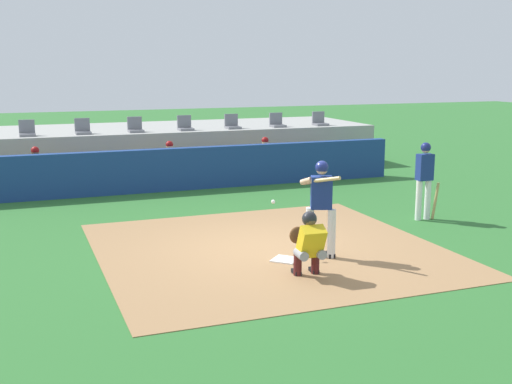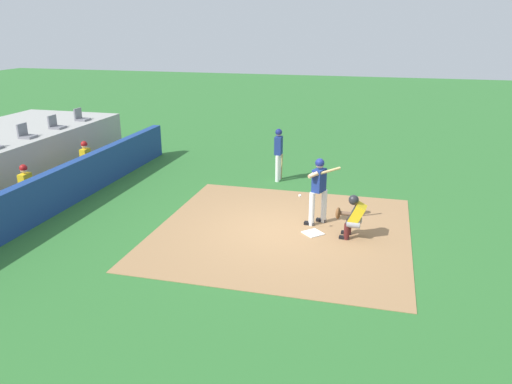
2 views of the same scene
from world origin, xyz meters
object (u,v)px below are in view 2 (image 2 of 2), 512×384
at_px(batter_at_plate, 319,187).
at_px(dugout_player_1, 30,186).
at_px(stadium_seat_7, 81,117).
at_px(on_deck_batter, 279,151).
at_px(home_plate, 313,233).
at_px(dugout_player_2, 89,159).
at_px(stadium_seat_5, 26,134).
at_px(stadium_seat_6, 56,125).
at_px(catcher_crouched, 352,215).

bearing_deg(batter_at_plate, dugout_player_1, 96.02).
xyz_separation_m(batter_at_plate, stadium_seat_7, (5.00, 10.18, 0.50)).
bearing_deg(stadium_seat_7, on_deck_batter, -99.89).
distance_m(home_plate, dugout_player_1, 8.17).
bearing_deg(on_deck_batter, home_plate, -156.72).
distance_m(dugout_player_2, stadium_seat_5, 2.25).
bearing_deg(stadium_seat_5, dugout_player_2, -78.08).
height_order(dugout_player_1, dugout_player_2, same).
height_order(batter_at_plate, stadium_seat_6, stadium_seat_6).
relative_size(catcher_crouched, stadium_seat_7, 3.50).
distance_m(batter_at_plate, catcher_crouched, 1.24).
xyz_separation_m(batter_at_plate, stadium_seat_6, (3.37, 10.18, 0.50)).
bearing_deg(dugout_player_1, batter_at_plate, -83.98).
relative_size(batter_at_plate, dugout_player_1, 1.39).
bearing_deg(stadium_seat_6, stadium_seat_5, 180.00).
bearing_deg(batter_at_plate, catcher_crouched, -125.95).
xyz_separation_m(catcher_crouched, stadium_seat_5, (2.43, 11.13, 0.93)).
bearing_deg(on_deck_batter, dugout_player_1, 124.81).
height_order(on_deck_batter, stadium_seat_5, stadium_seat_5).
relative_size(on_deck_batter, stadium_seat_6, 3.72).
bearing_deg(stadium_seat_5, catcher_crouched, -102.32).
bearing_deg(dugout_player_2, stadium_seat_5, 101.92).
bearing_deg(catcher_crouched, dugout_player_1, 91.10).
xyz_separation_m(stadium_seat_5, stadium_seat_7, (3.25, 0.00, 0.00)).
bearing_deg(dugout_player_2, home_plate, -109.39).
distance_m(home_plate, catcher_crouched, 1.12).
bearing_deg(batter_at_plate, stadium_seat_5, 80.27).
distance_m(on_deck_batter, stadium_seat_7, 8.50).
distance_m(home_plate, stadium_seat_7, 11.76).
distance_m(catcher_crouched, stadium_seat_5, 11.43).
relative_size(home_plate, stadium_seat_7, 0.92).
bearing_deg(batter_at_plate, home_plate, 179.54).
distance_m(catcher_crouched, dugout_player_2, 9.53).
xyz_separation_m(on_deck_batter, dugout_player_1, (-4.40, 6.32, -0.35)).
distance_m(dugout_player_1, dugout_player_2, 3.03).
relative_size(dugout_player_1, dugout_player_2, 1.00).
height_order(home_plate, stadium_seat_6, stadium_seat_6).
distance_m(home_plate, stadium_seat_6, 11.06).
bearing_deg(stadium_seat_7, home_plate, -119.19).
height_order(catcher_crouched, dugout_player_1, dugout_player_1).
xyz_separation_m(batter_at_plate, catcher_crouched, (-0.68, -0.94, -0.43)).
distance_m(catcher_crouched, stadium_seat_7, 12.53).
relative_size(catcher_crouched, dugout_player_1, 1.29).
distance_m(dugout_player_1, stadium_seat_7, 6.26).
height_order(dugout_player_2, stadium_seat_5, stadium_seat_5).
relative_size(catcher_crouched, dugout_player_2, 1.29).
bearing_deg(stadium_seat_5, on_deck_batter, -77.90).
bearing_deg(catcher_crouched, dugout_player_2, 72.54).
distance_m(batter_at_plate, on_deck_batter, 3.98).
relative_size(dugout_player_2, stadium_seat_7, 2.71).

